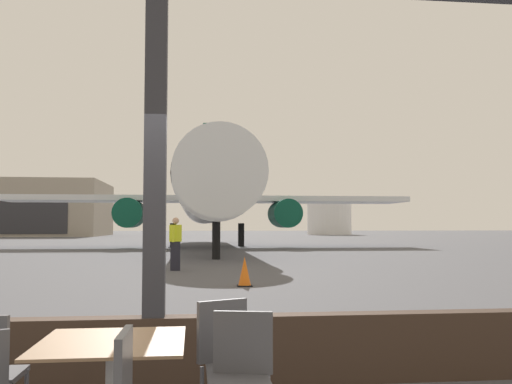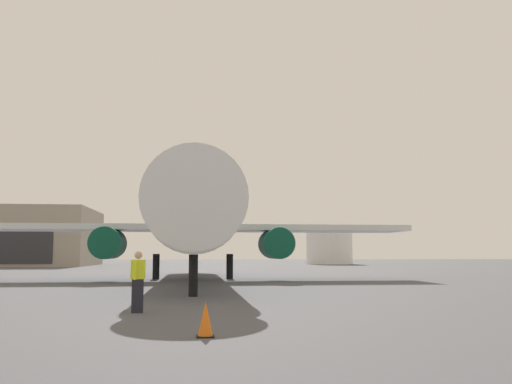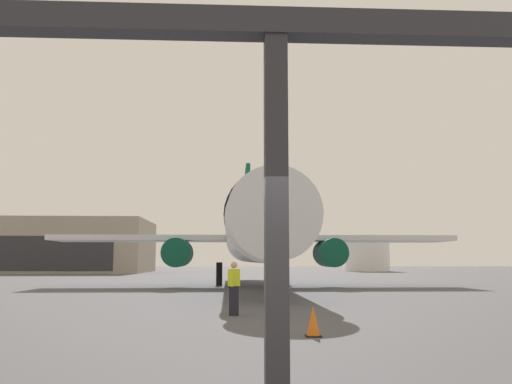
# 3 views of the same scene
# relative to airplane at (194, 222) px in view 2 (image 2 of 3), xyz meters

# --- Properties ---
(ground_plane) EXTENTS (220.00, 220.00, 0.00)m
(ground_plane) POSITION_rel_airplane_xyz_m (-1.36, 8.61, -3.57)
(ground_plane) COLOR #4C4C51
(airplane) EXTENTS (27.42, 32.10, 10.53)m
(airplane) POSITION_rel_airplane_xyz_m (0.00, 0.00, 0.00)
(airplane) COLOR silver
(airplane) RESTS_ON ground
(ground_crew_worker) EXTENTS (0.40, 0.55, 1.74)m
(ground_crew_worker) POSITION_rel_airplane_xyz_m (-1.58, -18.22, -2.67)
(ground_crew_worker) COLOR black
(ground_crew_worker) RESTS_ON ground
(traffic_cone) EXTENTS (0.36, 0.36, 0.72)m
(traffic_cone) POSITION_rel_airplane_xyz_m (0.25, -23.12, -3.23)
(traffic_cone) COLOR orange
(traffic_cone) RESTS_ON ground
(distant_hangar) EXTENTS (21.79, 17.78, 7.70)m
(distant_hangar) POSITION_rel_airplane_xyz_m (-24.74, 45.87, 0.28)
(distant_hangar) COLOR #9E9384
(distant_hangar) RESTS_ON ground
(fuel_storage_tank) EXTENTS (7.15, 7.15, 5.77)m
(fuel_storage_tank) POSITION_rel_airplane_xyz_m (21.06, 51.64, -0.69)
(fuel_storage_tank) COLOR white
(fuel_storage_tank) RESTS_ON ground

